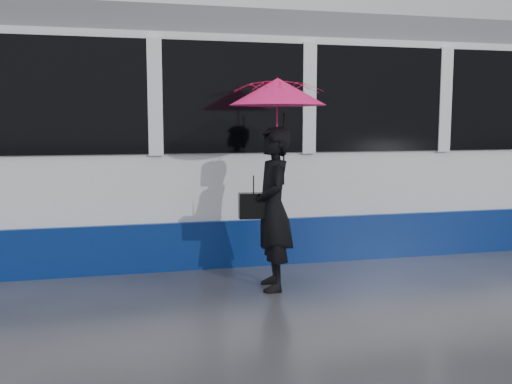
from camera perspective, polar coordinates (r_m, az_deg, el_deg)
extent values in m
plane|color=#29292D|center=(6.27, -5.22, -10.59)|extent=(90.00, 90.00, 0.00)
cube|color=#3F3D38|center=(7.97, -7.15, -6.73)|extent=(34.00, 0.07, 0.02)
cube|color=#3F3D38|center=(9.37, -8.18, -4.68)|extent=(34.00, 0.07, 0.02)
cube|color=white|center=(8.94, 5.74, 4.60)|extent=(24.00, 2.40, 2.95)
cube|color=navy|center=(9.07, 5.64, -3.10)|extent=(24.00, 2.56, 0.62)
cube|color=black|center=(8.93, 5.79, 8.93)|extent=(23.00, 2.48, 1.40)
cube|color=#5C5F64|center=(9.02, 5.87, 15.13)|extent=(23.60, 2.20, 0.35)
imported|color=black|center=(6.42, 1.70, -1.71)|extent=(0.50, 0.71, 1.84)
imported|color=#F9155E|center=(6.36, 2.17, 7.41)|extent=(1.09, 1.11, 0.92)
cone|color=#F9155E|center=(6.37, 2.19, 9.99)|extent=(1.17, 1.17, 0.30)
cylinder|color=black|center=(6.38, 2.19, 11.54)|extent=(0.01, 0.01, 0.07)
cylinder|color=black|center=(6.41, 2.80, 4.32)|extent=(0.02, 0.02, 0.80)
cube|color=black|center=(6.38, -0.25, -1.37)|extent=(0.34, 0.17, 0.28)
cylinder|color=black|center=(6.35, -0.25, 0.71)|extent=(0.01, 0.01, 0.18)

